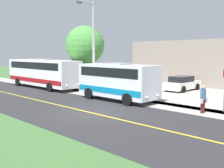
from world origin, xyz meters
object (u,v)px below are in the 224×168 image
(transit_bus_rear, at_px, (43,72))
(street_light_pole, at_px, (93,44))
(shuttle_bus_front, at_px, (117,80))
(parked_car_near, at_px, (182,84))
(tree_curbside, at_px, (85,45))
(pedestrian_with_bags, at_px, (203,98))

(transit_bus_rear, xyz_separation_m, street_light_pole, (-0.36, 7.75, 2.77))
(shuttle_bus_front, xyz_separation_m, parked_car_near, (-8.58, 0.76, -0.93))
(transit_bus_rear, relative_size, street_light_pole, 1.31)
(shuttle_bus_front, xyz_separation_m, street_light_pole, (-0.40, -3.38, 2.85))
(shuttle_bus_front, relative_size, tree_curbside, 1.04)
(shuttle_bus_front, height_order, street_light_pole, street_light_pole)
(shuttle_bus_front, height_order, transit_bus_rear, transit_bus_rear)
(street_light_pole, xyz_separation_m, tree_curbside, (-2.52, -4.07, 0.04))
(pedestrian_with_bags, height_order, tree_curbside, tree_curbside)
(pedestrian_with_bags, height_order, street_light_pole, street_light_pole)
(pedestrian_with_bags, distance_m, tree_curbside, 15.07)
(transit_bus_rear, bearing_deg, shuttle_bus_front, 89.79)
(street_light_pole, bearing_deg, tree_curbside, -121.76)
(tree_curbside, bearing_deg, transit_bus_rear, -51.90)
(transit_bus_rear, xyz_separation_m, parked_car_near, (-8.54, 11.88, -1.01))
(shuttle_bus_front, height_order, pedestrian_with_bags, shuttle_bus_front)
(transit_bus_rear, xyz_separation_m, tree_curbside, (-2.88, 3.67, 2.81))
(street_light_pole, height_order, tree_curbside, street_light_pole)
(parked_car_near, bearing_deg, transit_bus_rear, -54.29)
(transit_bus_rear, height_order, street_light_pole, street_light_pole)
(street_light_pole, bearing_deg, shuttle_bus_front, 83.27)
(transit_bus_rear, relative_size, parked_car_near, 2.42)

